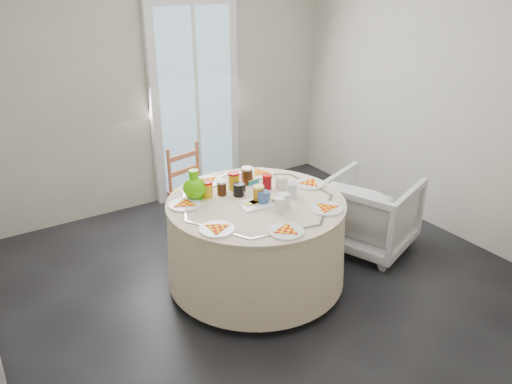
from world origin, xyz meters
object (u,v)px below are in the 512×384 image
wooden_chair (195,188)px  green_pitcher (194,181)px  table (256,241)px  armchair (371,208)px

wooden_chair → green_pitcher: (-0.35, -0.72, 0.40)m
table → wooden_chair: 1.01m
table → armchair: 1.17m
green_pitcher → armchair: bearing=-33.2°
wooden_chair → armchair: 1.61m
wooden_chair → green_pitcher: 0.89m
table → armchair: bearing=-3.7°
table → green_pitcher: green_pitcher is taller
wooden_chair → armchair: wooden_chair is taller
table → wooden_chair: wooden_chair is taller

